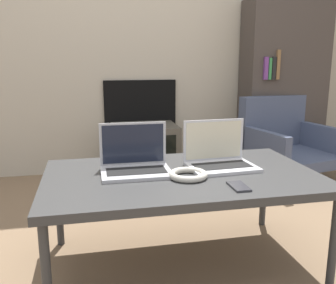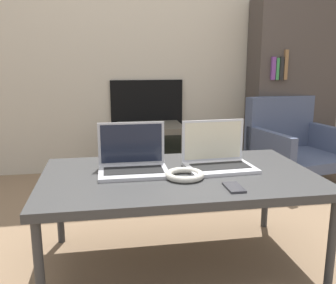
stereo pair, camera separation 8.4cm
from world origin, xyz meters
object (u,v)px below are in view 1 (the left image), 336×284
(laptop_right, at_px, (219,157))
(phone, at_px, (239,186))
(armchair, at_px, (285,140))
(headphones, at_px, (188,175))
(tv, at_px, (145,151))
(laptop_left, at_px, (135,162))

(laptop_right, xyz_separation_m, phone, (-0.02, -0.31, -0.04))
(phone, distance_m, armchair, 1.69)
(headphones, relative_size, phone, 1.40)
(tv, bearing_deg, laptop_left, -100.43)
(phone, relative_size, armchair, 0.16)
(headphones, bearing_deg, laptop_right, 36.28)
(laptop_left, relative_size, headphones, 1.84)
(laptop_right, height_order, headphones, laptop_right)
(armchair, bearing_deg, tv, 155.69)
(laptop_left, height_order, laptop_right, same)
(laptop_left, xyz_separation_m, phone, (0.38, -0.31, -0.04))
(headphones, height_order, armchair, armchair)
(armchair, bearing_deg, laptop_right, -143.74)
(armchair, bearing_deg, phone, -137.33)
(phone, xyz_separation_m, armchair, (0.98, 1.36, -0.15))
(headphones, height_order, phone, headphones)
(laptop_right, relative_size, phone, 2.68)
(tv, distance_m, armchair, 1.15)
(tv, bearing_deg, armchair, -12.65)
(laptop_right, bearing_deg, headphones, -147.24)
(laptop_left, distance_m, armchair, 1.74)
(headphones, distance_m, phone, 0.24)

